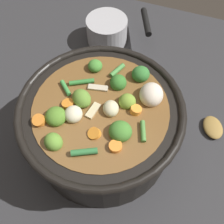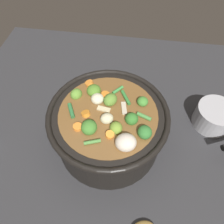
% 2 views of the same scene
% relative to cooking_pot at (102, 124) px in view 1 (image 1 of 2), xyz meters
% --- Properties ---
extents(ground_plane, '(1.10, 1.10, 0.00)m').
position_rel_cooking_pot_xyz_m(ground_plane, '(0.00, -0.00, -0.08)').
color(ground_plane, '#2D2D30').
extents(cooking_pot, '(0.33, 0.33, 0.18)m').
position_rel_cooking_pot_xyz_m(cooking_pot, '(0.00, 0.00, 0.00)').
color(cooking_pot, black).
rests_on(cooking_pot, ground_plane).
extents(small_saucepan, '(0.16, 0.20, 0.07)m').
position_rel_cooking_pot_xyz_m(small_saucepan, '(-0.33, -0.11, -0.04)').
color(small_saucepan, '#ADADB2').
rests_on(small_saucepan, ground_plane).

